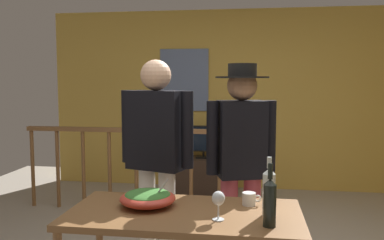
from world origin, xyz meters
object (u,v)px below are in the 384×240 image
at_px(wine_bottle_dark, 270,201).
at_px(mug_white, 249,199).
at_px(person_standing_right, 241,154).
at_px(person_standing_left, 156,148).
at_px(salad_bowl, 148,198).
at_px(stair_railing, 167,161).
at_px(serving_table, 184,223).
at_px(framed_picture, 184,80).
at_px(wine_bottle_clear, 269,191).
at_px(tv_console, 203,175).
at_px(flat_screen_tv, 203,139).
at_px(wine_glass, 218,200).

xyz_separation_m(wine_bottle_dark, mug_white, (-0.11, 0.37, -0.10)).
bearing_deg(person_standing_right, person_standing_left, -17.49).
height_order(salad_bowl, person_standing_left, person_standing_left).
height_order(stair_railing, serving_table, stair_railing).
height_order(person_standing_left, person_standing_right, person_standing_left).
bearing_deg(framed_picture, person_standing_right, -71.89).
distance_m(framed_picture, person_standing_left, 2.77).
height_order(framed_picture, wine_bottle_clear, framed_picture).
relative_size(tv_console, person_standing_right, 0.54).
bearing_deg(framed_picture, person_standing_left, -85.07).
xyz_separation_m(serving_table, salad_bowl, (-0.25, 0.07, 0.13)).
distance_m(stair_railing, mug_white, 2.20).
height_order(stair_railing, tv_console, stair_railing).
distance_m(flat_screen_tv, serving_table, 3.05).
bearing_deg(person_standing_left, serving_table, 134.08).
xyz_separation_m(wine_bottle_clear, person_standing_right, (-0.18, 0.66, 0.09)).
distance_m(wine_glass, wine_bottle_clear, 0.31).
bearing_deg(wine_bottle_dark, tv_console, 102.98).
relative_size(mug_white, person_standing_right, 0.07).
relative_size(tv_console, mug_white, 7.42).
bearing_deg(person_standing_left, tv_console, -74.40).
height_order(framed_picture, stair_railing, framed_picture).
bearing_deg(person_standing_right, serving_table, 45.92).
bearing_deg(flat_screen_tv, salad_bowl, -90.01).
bearing_deg(wine_bottle_dark, wine_glass, 168.15).
distance_m(framed_picture, serving_table, 3.51).
relative_size(framed_picture, tv_console, 0.97).
xyz_separation_m(flat_screen_tv, wine_bottle_dark, (0.75, -3.22, 0.15)).
bearing_deg(salad_bowl, tv_console, 89.99).
relative_size(framed_picture, stair_railing, 0.33).
height_order(serving_table, salad_bowl, salad_bowl).
relative_size(stair_railing, person_standing_right, 1.62).
relative_size(serving_table, wine_bottle_dark, 4.06).
xyz_separation_m(serving_table, wine_glass, (0.22, -0.13, 0.19)).
bearing_deg(person_standing_right, framed_picture, -89.38).
bearing_deg(tv_console, framed_picture, 137.20).
bearing_deg(wine_bottle_clear, salad_bowl, 173.97).
xyz_separation_m(wine_glass, person_standing_left, (-0.54, 0.78, 0.15)).
bearing_deg(person_standing_right, tv_console, -94.17).
bearing_deg(wine_bottle_clear, tv_console, 103.73).
distance_m(wine_bottle_clear, person_standing_right, 0.69).
height_order(tv_console, wine_bottle_clear, wine_bottle_clear).
distance_m(wine_glass, person_standing_right, 0.79).
distance_m(salad_bowl, wine_bottle_dark, 0.80).
bearing_deg(framed_picture, serving_table, -80.54).
bearing_deg(wine_glass, salad_bowl, 157.11).
bearing_deg(salad_bowl, wine_bottle_dark, -18.86).
xyz_separation_m(stair_railing, mug_white, (0.95, -1.97, 0.17)).
distance_m(tv_console, person_standing_right, 2.59).
bearing_deg(person_standing_left, stair_railing, -63.78).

